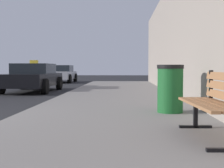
{
  "coord_description": "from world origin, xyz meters",
  "views": [
    {
      "loc": [
        4.17,
        -6.06,
        1.08
      ],
      "look_at": [
        3.9,
        1.06,
        0.71
      ],
      "focal_mm": 50.79,
      "sensor_mm": 36.0,
      "label": 1
    }
  ],
  "objects_px": {
    "bench": "(217,99)",
    "car_silver": "(61,74)",
    "car_black": "(33,77)",
    "trash_bin": "(170,88)"
  },
  "relations": [
    {
      "from": "trash_bin",
      "to": "car_silver",
      "type": "bearing_deg",
      "value": 108.77
    },
    {
      "from": "bench",
      "to": "car_silver",
      "type": "bearing_deg",
      "value": 104.93
    },
    {
      "from": "bench",
      "to": "trash_bin",
      "type": "distance_m",
      "value": 2.41
    },
    {
      "from": "trash_bin",
      "to": "car_black",
      "type": "relative_size",
      "value": 0.22
    },
    {
      "from": "car_black",
      "to": "trash_bin",
      "type": "bearing_deg",
      "value": 123.77
    },
    {
      "from": "bench",
      "to": "trash_bin",
      "type": "relative_size",
      "value": 1.66
    },
    {
      "from": "bench",
      "to": "trash_bin",
      "type": "bearing_deg",
      "value": 93.94
    },
    {
      "from": "bench",
      "to": "car_black",
      "type": "xyz_separation_m",
      "value": [
        -5.35,
        10.01,
        -0.01
      ]
    },
    {
      "from": "bench",
      "to": "car_silver",
      "type": "xyz_separation_m",
      "value": [
        -5.9,
        18.99,
        -0.02
      ]
    },
    {
      "from": "bench",
      "to": "car_silver",
      "type": "relative_size",
      "value": 0.41
    }
  ]
}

